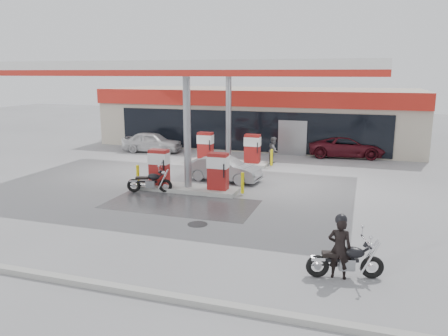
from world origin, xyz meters
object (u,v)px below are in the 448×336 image
(pump_island_near, at_px, (188,175))
(parked_motorcycle, at_px, (150,182))
(attendant, at_px, (274,150))
(parked_car_right, at_px, (347,146))
(sedan_white, at_px, (152,142))
(pump_island_far, at_px, (228,152))
(hatchback_silver, at_px, (224,169))
(parked_car_left, at_px, (128,134))
(main_motorcycle, at_px, (346,261))
(biker_main, at_px, (339,248))

(pump_island_near, height_order, parked_motorcycle, pump_island_near)
(attendant, bearing_deg, parked_car_right, -47.75)
(pump_island_near, distance_m, sedan_white, 10.13)
(pump_island_far, height_order, sedan_white, pump_island_far)
(parked_motorcycle, distance_m, hatchback_silver, 3.84)
(sedan_white, height_order, parked_car_right, sedan_white)
(hatchback_silver, relative_size, parked_car_left, 0.98)
(pump_island_near, height_order, main_motorcycle, pump_island_near)
(parked_motorcycle, bearing_deg, hatchback_silver, 34.80)
(parked_motorcycle, xyz_separation_m, parked_car_left, (-8.54, 12.78, 0.08))
(main_motorcycle, distance_m, biker_main, 0.40)
(pump_island_far, distance_m, sedan_white, 6.35)
(attendant, bearing_deg, pump_island_far, 113.82)
(hatchback_silver, bearing_deg, parked_car_left, 53.78)
(main_motorcycle, xyz_separation_m, parked_car_left, (-17.07, 18.58, 0.08))
(pump_island_near, height_order, parked_car_right, pump_island_near)
(biker_main, xyz_separation_m, attendant, (-4.48, 13.63, -0.03))
(pump_island_far, height_order, biker_main, pump_island_far)
(parked_car_right, bearing_deg, parked_motorcycle, 137.45)
(pump_island_far, bearing_deg, biker_main, -61.40)
(pump_island_far, relative_size, parked_car_left, 1.39)
(attendant, bearing_deg, main_motorcycle, -159.74)
(main_motorcycle, distance_m, attendant, 14.36)
(parked_motorcycle, xyz_separation_m, sedan_white, (-4.49, 8.98, 0.21))
(pump_island_far, bearing_deg, parked_car_left, 149.04)
(pump_island_far, bearing_deg, parked_car_right, 34.79)
(main_motorcycle, relative_size, parked_car_right, 0.42)
(parked_car_right, bearing_deg, parked_car_left, 76.72)
(parked_car_left, xyz_separation_m, parked_car_right, (16.33, -1.60, 0.12))
(biker_main, height_order, parked_car_right, biker_main)
(biker_main, bearing_deg, parked_car_left, -47.28)
(parked_car_left, bearing_deg, sedan_white, -118.03)
(biker_main, relative_size, parked_motorcycle, 0.82)
(biker_main, xyz_separation_m, parked_car_right, (-0.56, 17.03, -0.16))
(sedan_white, height_order, attendant, attendant)
(pump_island_far, distance_m, parked_car_left, 11.66)
(pump_island_near, distance_m, hatchback_silver, 2.40)
(pump_island_far, height_order, attendant, pump_island_far)
(hatchback_silver, relative_size, parked_car_right, 0.77)
(pump_island_far, height_order, main_motorcycle, pump_island_far)
(main_motorcycle, xyz_separation_m, parked_motorcycle, (-8.54, 5.79, 0.00))
(attendant, bearing_deg, parked_car_left, 69.37)
(main_motorcycle, relative_size, parked_car_left, 0.53)
(pump_island_near, bearing_deg, parked_car_right, 58.67)
(parked_motorcycle, distance_m, attendant, 8.70)
(parked_motorcycle, bearing_deg, pump_island_far, 61.57)
(parked_car_right, bearing_deg, sedan_white, 92.47)
(parked_car_left, relative_size, parked_car_right, 0.79)
(biker_main, distance_m, parked_car_left, 25.15)
(pump_island_far, height_order, hatchback_silver, pump_island_far)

